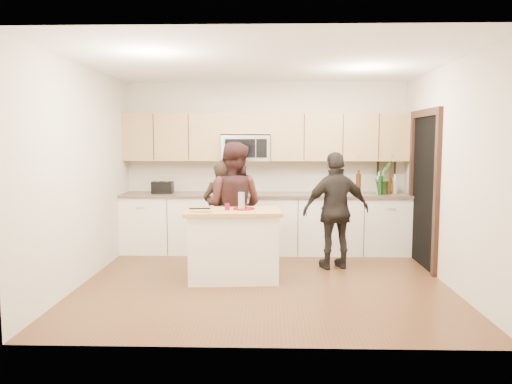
{
  "coord_description": "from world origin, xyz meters",
  "views": [
    {
      "loc": [
        0.07,
        -6.11,
        1.77
      ],
      "look_at": [
        -0.11,
        0.35,
        1.1
      ],
      "focal_mm": 35.0,
      "sensor_mm": 36.0,
      "label": 1
    }
  ],
  "objects_px": {
    "island": "(233,245)",
    "woman_left": "(223,215)",
    "woman_center": "(233,206)",
    "toaster": "(163,187)",
    "woman_right": "(336,211)"
  },
  "relations": [
    {
      "from": "toaster",
      "to": "island",
      "type": "bearing_deg",
      "value": -51.86
    },
    {
      "from": "woman_right",
      "to": "toaster",
      "type": "bearing_deg",
      "value": -33.52
    },
    {
      "from": "woman_center",
      "to": "woman_right",
      "type": "relative_size",
      "value": 1.08
    },
    {
      "from": "toaster",
      "to": "woman_center",
      "type": "distance_m",
      "value": 1.58
    },
    {
      "from": "woman_left",
      "to": "woman_center",
      "type": "height_order",
      "value": "woman_center"
    },
    {
      "from": "woman_center",
      "to": "toaster",
      "type": "bearing_deg",
      "value": -23.78
    },
    {
      "from": "island",
      "to": "toaster",
      "type": "height_order",
      "value": "toaster"
    },
    {
      "from": "woman_center",
      "to": "woman_right",
      "type": "height_order",
      "value": "woman_center"
    },
    {
      "from": "woman_left",
      "to": "woman_right",
      "type": "distance_m",
      "value": 1.56
    },
    {
      "from": "toaster",
      "to": "woman_right",
      "type": "relative_size",
      "value": 0.2
    },
    {
      "from": "toaster",
      "to": "woman_center",
      "type": "height_order",
      "value": "woman_center"
    },
    {
      "from": "woman_left",
      "to": "woman_right",
      "type": "relative_size",
      "value": 0.93
    },
    {
      "from": "woman_right",
      "to": "woman_left",
      "type": "bearing_deg",
      "value": -11.56
    },
    {
      "from": "toaster",
      "to": "woman_left",
      "type": "relative_size",
      "value": 0.21
    },
    {
      "from": "island",
      "to": "woman_left",
      "type": "relative_size",
      "value": 0.83
    }
  ]
}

